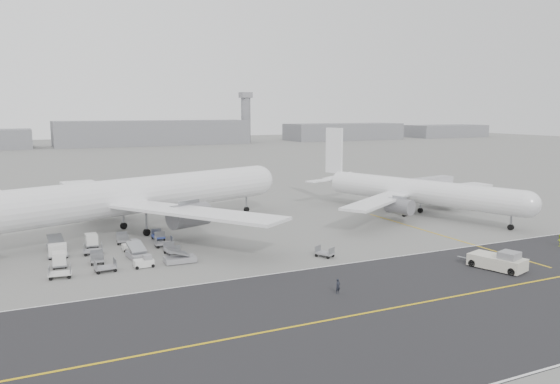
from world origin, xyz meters
name	(u,v)px	position (x,y,z in m)	size (l,w,h in m)	color
ground	(288,266)	(0.00, 0.00, 0.00)	(700.00, 700.00, 0.00)	gray
taxiway	(408,305)	(5.02, -17.98, 0.01)	(220.00, 59.00, 0.03)	#252527
horizon_buildings	(137,145)	(30.00, 260.00, 0.00)	(520.00, 28.00, 28.00)	gray
control_tower	(246,116)	(100.00, 265.00, 16.25)	(7.00, 7.00, 31.25)	gray
airliner_a	(136,196)	(-13.66, 28.59, 6.07)	(58.38, 57.36, 21.07)	white
airliner_b	(414,191)	(37.17, 21.09, 4.66)	(44.25, 45.09, 16.15)	white
pushback_tug	(498,261)	(23.43, -12.48, 1.03)	(5.00, 8.87, 2.51)	beige
jet_bridge	(425,186)	(45.14, 27.32, 4.32)	(16.61, 6.33, 6.19)	gray
gse_cluster	(115,257)	(-19.29, 14.39, 0.00)	(22.37, 21.56, 2.02)	gray
stray_dolly	(325,257)	(6.60, 1.99, 0.00)	(1.50, 2.44, 1.50)	silver
ground_crew_a	(338,286)	(0.35, -11.76, 0.83)	(0.61, 0.40, 1.66)	black
ground_crew_b	(560,240)	(40.87, -7.64, 0.90)	(0.88, 0.68, 1.80)	#A8CA17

